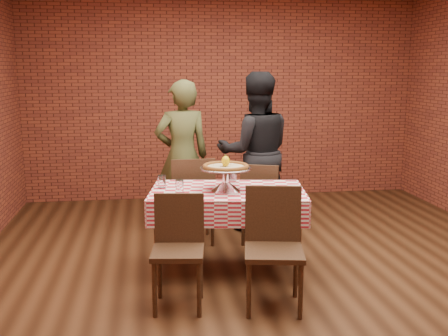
{
  "coord_description": "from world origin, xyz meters",
  "views": [
    {
      "loc": [
        -1.07,
        -4.28,
        1.83
      ],
      "look_at": [
        -0.4,
        0.25,
        0.94
      ],
      "focal_mm": 41.71,
      "sensor_mm": 36.0,
      "label": 1
    }
  ],
  "objects": [
    {
      "name": "tablecloth",
      "position": [
        -0.38,
        0.19,
        0.64
      ],
      "size": [
        1.49,
        1.04,
        0.23
      ],
      "primitive_type": null,
      "rotation": [
        0.0,
        0.0,
        -0.15
      ],
      "color": "red",
      "rests_on": "table"
    },
    {
      "name": "chair_far_right",
      "position": [
        0.1,
        0.92,
        0.43
      ],
      "size": [
        0.5,
        0.5,
        0.87
      ],
      "primitive_type": null,
      "rotation": [
        0.0,
        0.0,
        2.79
      ],
      "color": "#442D1A",
      "rests_on": "ground"
    },
    {
      "name": "condiment_caddy",
      "position": [
        -0.29,
        0.47,
        0.82
      ],
      "size": [
        0.11,
        0.09,
        0.13
      ],
      "primitive_type": "cube",
      "rotation": [
        0.0,
        0.0,
        -0.21
      ],
      "color": "silver",
      "rests_on": "tablecloth"
    },
    {
      "name": "back_wall",
      "position": [
        0.0,
        3.0,
        1.45
      ],
      "size": [
        5.5,
        0.0,
        5.5
      ],
      "primitive_type": "plane",
      "rotation": [
        1.57,
        0.0,
        0.0
      ],
      "color": "brown",
      "rests_on": "ground"
    },
    {
      "name": "sweetener_packet_a",
      "position": [
        0.14,
        -0.03,
        0.76
      ],
      "size": [
        0.06,
        0.05,
        0.0
      ],
      "primitive_type": "cube",
      "rotation": [
        0.0,
        0.0,
        0.32
      ],
      "color": "white",
      "rests_on": "tablecloth"
    },
    {
      "name": "chair_near_right",
      "position": [
        -0.15,
        -0.61,
        0.46
      ],
      "size": [
        0.51,
        0.51,
        0.92
      ],
      "primitive_type": null,
      "rotation": [
        0.0,
        0.0,
        -0.19
      ],
      "color": "#442D1A",
      "rests_on": "ground"
    },
    {
      "name": "chair_near_left",
      "position": [
        -0.87,
        -0.51,
        0.43
      ],
      "size": [
        0.44,
        0.44,
        0.87
      ],
      "primitive_type": null,
      "rotation": [
        0.0,
        0.0,
        -0.14
      ],
      "color": "#442D1A",
      "rests_on": "ground"
    },
    {
      "name": "pizza_stand",
      "position": [
        -0.4,
        0.15,
        0.86
      ],
      "size": [
        0.48,
        0.48,
        0.21
      ],
      "primitive_type": null,
      "rotation": [
        0.0,
        0.0,
        0.03
      ],
      "color": "silver",
      "rests_on": "tablecloth"
    },
    {
      "name": "water_glass_right",
      "position": [
        -0.96,
        0.35,
        0.82
      ],
      "size": [
        0.08,
        0.08,
        0.11
      ],
      "primitive_type": "cylinder",
      "rotation": [
        0.0,
        0.0,
        -0.15
      ],
      "color": "white",
      "rests_on": "tablecloth"
    },
    {
      "name": "side_plate",
      "position": [
        0.12,
        0.04,
        0.76
      ],
      "size": [
        0.18,
        0.18,
        0.01
      ],
      "primitive_type": "cylinder",
      "rotation": [
        0.0,
        0.0,
        -0.15
      ],
      "color": "white",
      "rests_on": "tablecloth"
    },
    {
      "name": "diner_olive",
      "position": [
        -0.69,
        1.5,
        0.85
      ],
      "size": [
        0.68,
        0.5,
        1.71
      ],
      "primitive_type": "imported",
      "rotation": [
        0.0,
        0.0,
        3.3
      ],
      "color": "#464B26",
      "rests_on": "ground"
    },
    {
      "name": "chair_far_left",
      "position": [
        -0.63,
        1.05,
        0.46
      ],
      "size": [
        0.45,
        0.45,
        0.93
      ],
      "primitive_type": null,
      "rotation": [
        0.0,
        0.0,
        3.16
      ],
      "color": "#442D1A",
      "rests_on": "ground"
    },
    {
      "name": "lemon",
      "position": [
        -0.4,
        0.15,
        1.02
      ],
      "size": [
        0.07,
        0.07,
        0.09
      ],
      "primitive_type": "ellipsoid",
      "rotation": [
        0.0,
        0.0,
        0.03
      ],
      "color": "yellow",
      "rests_on": "pizza"
    },
    {
      "name": "sweetener_packet_b",
      "position": [
        0.21,
        -0.03,
        0.76
      ],
      "size": [
        0.06,
        0.05,
        0.0
      ],
      "primitive_type": "cube",
      "rotation": [
        0.0,
        0.0,
        -0.3
      ],
      "color": "white",
      "rests_on": "tablecloth"
    },
    {
      "name": "table",
      "position": [
        -0.38,
        0.19,
        0.38
      ],
      "size": [
        1.45,
        1.0,
        0.75
      ],
      "primitive_type": "cube",
      "rotation": [
        0.0,
        0.0,
        -0.15
      ],
      "color": "#442D1A",
      "rests_on": "ground"
    },
    {
      "name": "ground",
      "position": [
        0.0,
        0.0,
        0.0
      ],
      "size": [
        6.0,
        6.0,
        0.0
      ],
      "primitive_type": "plane",
      "color": "black",
      "rests_on": "ground"
    },
    {
      "name": "water_glass_left",
      "position": [
        -0.81,
        0.12,
        0.82
      ],
      "size": [
        0.08,
        0.08,
        0.11
      ],
      "primitive_type": "cylinder",
      "rotation": [
        0.0,
        0.0,
        -0.15
      ],
      "color": "white",
      "rests_on": "tablecloth"
    },
    {
      "name": "pizza",
      "position": [
        -0.4,
        0.15,
        0.97
      ],
      "size": [
        0.42,
        0.42,
        0.03
      ],
      "primitive_type": "cylinder",
      "rotation": [
        0.0,
        0.0,
        0.03
      ],
      "color": "beige",
      "rests_on": "pizza_stand"
    },
    {
      "name": "diner_black",
      "position": [
        0.12,
        1.37,
        0.89
      ],
      "size": [
        0.89,
        0.71,
        1.79
      ],
      "primitive_type": "imported",
      "rotation": [
        0.0,
        0.0,
        3.11
      ],
      "color": "black",
      "rests_on": "ground"
    }
  ]
}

